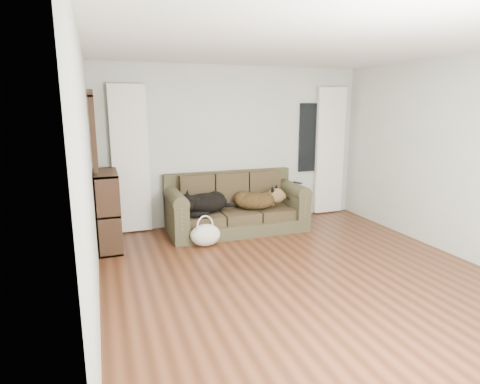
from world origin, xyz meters
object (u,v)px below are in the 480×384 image
object	(u,v)px
sofa	(237,203)
dog_shepherd	(256,200)
bookshelf	(108,213)
tote_bag	(205,235)
dog_black_lab	(203,204)

from	to	relation	value
sofa	dog_shepherd	distance (m)	0.32
sofa	dog_shepherd	bearing A→B (deg)	-15.78
sofa	bookshelf	distance (m)	1.96
bookshelf	sofa	bearing A→B (deg)	8.62
dog_shepherd	bookshelf	world-z (taller)	bookshelf
sofa	dog_shepherd	xyz separation A→B (m)	(0.30, -0.09, 0.04)
sofa	bookshelf	xyz separation A→B (m)	(-1.95, -0.14, 0.05)
dog_shepherd	tote_bag	bearing A→B (deg)	56.49
dog_black_lab	tote_bag	size ratio (longest dim) A/B	1.66
dog_black_lab	sofa	bearing A→B (deg)	-3.35
sofa	bookshelf	bearing A→B (deg)	-176.03
tote_bag	bookshelf	xyz separation A→B (m)	(-1.29, 0.41, 0.34)
dog_black_lab	dog_shepherd	distance (m)	0.86
dog_black_lab	dog_shepherd	bearing A→B (deg)	-10.48
tote_bag	dog_black_lab	bearing A→B (deg)	78.43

